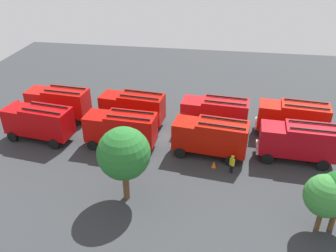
{
  "coord_description": "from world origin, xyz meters",
  "views": [
    {
      "loc": [
        -4.96,
        31.44,
        19.39
      ],
      "look_at": [
        0.0,
        0.0,
        1.4
      ],
      "focal_mm": 37.54,
      "sensor_mm": 36.0,
      "label": 1
    }
  ],
  "objects": [
    {
      "name": "ground_plane",
      "position": [
        0.0,
        0.0,
        0.0
      ],
      "size": [
        62.92,
        62.92,
        0.0
      ],
      "primitive_type": "plane",
      "color": "#2D3033"
    },
    {
      "name": "fire_truck_0",
      "position": [
        -12.83,
        -2.57,
        2.15
      ],
      "size": [
        7.42,
        3.38,
        3.88
      ],
      "rotation": [
        0.0,
        0.0,
        -0.11
      ],
      "color": "#BB1106",
      "rests_on": "ground"
    },
    {
      "name": "fire_truck_1",
      "position": [
        -4.72,
        -2.28,
        2.15
      ],
      "size": [
        7.39,
        3.28,
        3.88
      ],
      "rotation": [
        0.0,
        0.0,
        -0.09
      ],
      "color": "#B10F12",
      "rests_on": "ground"
    },
    {
      "name": "fire_truck_2",
      "position": [
        4.3,
        -2.25,
        2.15
      ],
      "size": [
        7.43,
        3.4,
        3.88
      ],
      "rotation": [
        0.0,
        0.0,
        -0.11
      ],
      "color": "#AB0B05",
      "rests_on": "ground"
    },
    {
      "name": "fire_truck_3",
      "position": [
        12.96,
        -2.24,
        2.15
      ],
      "size": [
        7.39,
        3.27,
        3.88
      ],
      "rotation": [
        0.0,
        0.0,
        -0.09
      ],
      "color": "#B80E0A",
      "rests_on": "ground"
    },
    {
      "name": "fire_truck_4",
      "position": [
        -12.67,
        2.17,
        2.15
      ],
      "size": [
        7.33,
        3.11,
        3.88
      ],
      "rotation": [
        0.0,
        0.0,
        -0.06
      ],
      "color": "#A90912",
      "rests_on": "ground"
    },
    {
      "name": "fire_truck_5",
      "position": [
        -4.52,
        2.61,
        2.15
      ],
      "size": [
        7.45,
        3.47,
        3.88
      ],
      "rotation": [
        0.0,
        0.0,
        -0.12
      ],
      "color": "#AD0E03",
      "rests_on": "ground"
    },
    {
      "name": "fire_truck_6",
      "position": [
        4.31,
        2.47,
        2.15
      ],
      "size": [
        7.34,
        3.11,
        3.88
      ],
      "rotation": [
        0.0,
        0.0,
        -0.06
      ],
      "color": "#B90A05",
      "rests_on": "ground"
    },
    {
      "name": "fire_truck_7",
      "position": [
        13.03,
        2.39,
        2.15
      ],
      "size": [
        7.46,
        3.52,
        3.88
      ],
      "rotation": [
        0.0,
        0.0,
        -0.13
      ],
      "color": "#B50709",
      "rests_on": "ground"
    },
    {
      "name": "firefighter_1",
      "position": [
        18.36,
        -2.84,
        0.95
      ],
      "size": [
        0.47,
        0.47,
        1.7
      ],
      "rotation": [
        0.0,
        0.0,
        2.36
      ],
      "color": "black",
      "rests_on": "ground"
    },
    {
      "name": "firefighter_2",
      "position": [
        -6.63,
        5.19,
        1.03
      ],
      "size": [
        0.45,
        0.48,
        1.82
      ],
      "rotation": [
        0.0,
        0.0,
        0.69
      ],
      "color": "black",
      "rests_on": "ground"
    },
    {
      "name": "tree_1",
      "position": [
        -12.85,
        11.16,
        3.17
      ],
      "size": [
        3.04,
        3.04,
        4.72
      ],
      "color": "brown",
      "rests_on": "ground"
    },
    {
      "name": "tree_2",
      "position": [
        1.86,
        9.93,
        4.34
      ],
      "size": [
        4.16,
        4.16,
        6.45
      ],
      "color": "brown",
      "rests_on": "ground"
    },
    {
      "name": "traffic_cone_0",
      "position": [
        -5.03,
        4.55,
        0.32
      ],
      "size": [
        0.45,
        0.45,
        0.64
      ],
      "primitive_type": "cone",
      "color": "#F2600C",
      "rests_on": "ground"
    }
  ]
}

